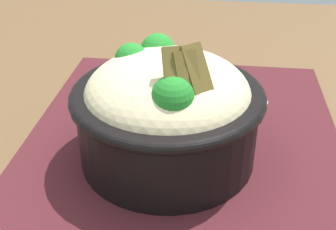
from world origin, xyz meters
TOP-DOWN VIEW (x-y plane):
  - table at (0.00, 0.00)m, footprint 1.06×0.87m
  - placemat at (0.01, -0.01)m, footprint 0.39×0.35m
  - bowl at (-0.03, -0.00)m, footprint 0.22×0.22m
  - fork at (0.10, -0.04)m, footprint 0.03×0.14m

SIDE VIEW (x-z plane):
  - table at x=0.00m, z-range 0.31..1.09m
  - placemat at x=0.01m, z-range 0.78..0.78m
  - fork at x=0.10m, z-range 0.78..0.79m
  - bowl at x=-0.03m, z-range 0.77..0.91m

